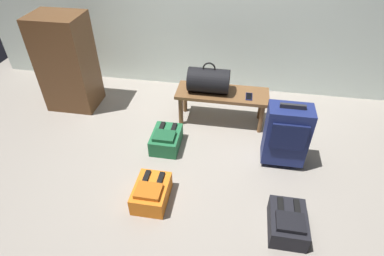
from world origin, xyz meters
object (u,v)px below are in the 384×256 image
at_px(backpack_orange, 151,193).
at_px(backpack_dark, 287,223).
at_px(duffel_bag_black, 209,80).
at_px(backpack_green, 166,139).
at_px(cell_phone, 249,96).
at_px(bench, 222,97).
at_px(suitcase_upright_navy, 286,134).
at_px(side_cabinet, 67,63).

distance_m(backpack_orange, backpack_dark, 1.13).
relative_size(duffel_bag_black, backpack_orange, 1.16).
bearing_deg(backpack_dark, backpack_green, 144.76).
bearing_deg(cell_phone, bench, 170.25).
bearing_deg(bench, backpack_orange, -110.94).
xyz_separation_m(backpack_green, backpack_orange, (0.04, -0.71, 0.00)).
bearing_deg(duffel_bag_black, backpack_dark, -59.51).
bearing_deg(backpack_green, suitcase_upright_navy, -1.78).
height_order(suitcase_upright_navy, backpack_orange, suitcase_upright_navy).
distance_m(duffel_bag_black, cell_phone, 0.46).
relative_size(cell_phone, suitcase_upright_navy, 0.21).
distance_m(backpack_orange, side_cabinet, 1.92).
relative_size(duffel_bag_black, suitcase_upright_navy, 0.65).
bearing_deg(suitcase_upright_navy, cell_phone, 124.17).
height_order(bench, backpack_orange, bench).
bearing_deg(side_cabinet, backpack_orange, -44.85).
relative_size(bench, side_cabinet, 0.91).
bearing_deg(side_cabinet, backpack_green, -25.34).
distance_m(backpack_green, backpack_dark, 1.42).
height_order(backpack_green, backpack_dark, same).
height_order(backpack_orange, side_cabinet, side_cabinet).
distance_m(backpack_green, side_cabinet, 1.49).
relative_size(cell_phone, side_cabinet, 0.13).
bearing_deg(side_cabinet, bench, -2.15).
bearing_deg(duffel_bag_black, backpack_green, -123.64).
bearing_deg(cell_phone, duffel_bag_black, 173.65).
bearing_deg(backpack_dark, side_cabinet, 149.71).
bearing_deg(suitcase_upright_navy, duffel_bag_black, 144.19).
xyz_separation_m(duffel_bag_black, suitcase_upright_navy, (0.80, -0.58, -0.17)).
distance_m(duffel_bag_black, suitcase_upright_navy, 1.00).
bearing_deg(bench, side_cabinet, 177.85).
distance_m(duffel_bag_black, backpack_dark, 1.63).
bearing_deg(duffel_bag_black, cell_phone, -6.35).
xyz_separation_m(bench, duffel_bag_black, (-0.16, 0.00, 0.19)).
bearing_deg(backpack_orange, cell_phone, 57.51).
height_order(backpack_dark, side_cabinet, side_cabinet).
height_order(duffel_bag_black, backpack_orange, duffel_bag_black).
xyz_separation_m(bench, backpack_orange, (-0.48, -1.25, -0.23)).
bearing_deg(suitcase_upright_navy, backpack_dark, -89.85).
height_order(cell_phone, backpack_green, cell_phone).
bearing_deg(backpack_green, cell_phone, 31.54).
height_order(cell_phone, backpack_dark, cell_phone).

